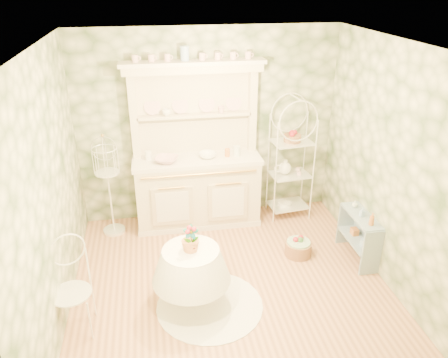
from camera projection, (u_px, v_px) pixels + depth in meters
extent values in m
plane|color=tan|center=(231.00, 286.00, 5.07)|extent=(3.60, 3.60, 0.00)
plane|color=white|center=(234.00, 47.00, 3.91)|extent=(3.60, 3.60, 0.00)
plane|color=beige|center=(49.00, 196.00, 4.21)|extent=(3.60, 3.60, 0.00)
plane|color=beige|center=(394.00, 170.00, 4.77)|extent=(3.60, 3.60, 0.00)
plane|color=beige|center=(208.00, 127.00, 6.09)|extent=(3.60, 3.60, 0.00)
plane|color=beige|center=(283.00, 299.00, 2.89)|extent=(3.60, 3.60, 0.00)
cube|color=beige|center=(197.00, 149.00, 5.90)|extent=(1.87, 0.61, 2.29)
cube|color=white|center=(291.00, 158.00, 6.20)|extent=(0.61, 0.47, 1.83)
cube|color=#859DB1|center=(359.00, 236.00, 5.46)|extent=(0.30, 0.75, 0.63)
cylinder|color=white|center=(192.00, 279.00, 4.65)|extent=(0.76, 0.76, 0.69)
cube|color=white|center=(70.00, 291.00, 4.27)|extent=(0.57, 0.57, 0.96)
cube|color=white|center=(109.00, 184.00, 5.83)|extent=(0.35, 0.35, 1.47)
cylinder|color=#9A6C49|center=(298.00, 248.00, 5.60)|extent=(0.36, 0.36, 0.19)
cylinder|color=white|center=(210.00, 305.00, 4.78)|extent=(1.31, 1.31, 0.01)
imported|color=white|center=(167.00, 162.00, 5.81)|extent=(0.40, 0.40, 0.07)
imported|color=white|center=(208.00, 157.00, 5.96)|extent=(0.31, 0.31, 0.08)
imported|color=white|center=(166.00, 113.00, 5.78)|extent=(0.15, 0.15, 0.09)
imported|color=white|center=(221.00, 111.00, 5.90)|extent=(0.11, 0.11, 0.09)
imported|color=#3F7238|center=(191.00, 241.00, 4.40)|extent=(0.16, 0.11, 0.30)
imported|color=#BF6D2E|center=(372.00, 220.00, 5.10)|extent=(0.08, 0.08, 0.16)
imported|color=#8DAED9|center=(362.00, 213.00, 5.30)|extent=(0.06, 0.06, 0.12)
imported|color=silver|center=(355.00, 205.00, 5.51)|extent=(0.08, 0.08, 0.09)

